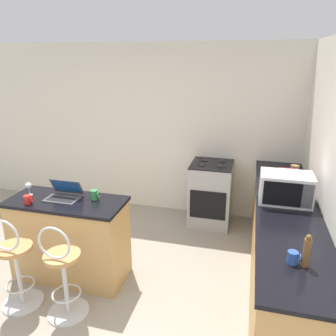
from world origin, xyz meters
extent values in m
plane|color=gray|center=(0.00, 0.00, 0.00)|extent=(20.00, 20.00, 0.00)
cube|color=silver|center=(0.00, 2.59, 1.30)|extent=(12.00, 0.06, 2.60)
cube|color=tan|center=(-0.44, 0.58, 0.45)|extent=(1.24, 0.53, 0.90)
cube|color=black|center=(-0.44, 0.58, 0.92)|extent=(1.27, 0.56, 0.03)
cube|color=tan|center=(1.84, 1.03, 0.45)|extent=(0.61, 3.06, 0.90)
cube|color=black|center=(1.84, 1.03, 0.92)|extent=(0.64, 3.09, 0.03)
cylinder|color=silver|center=(-0.70, 0.03, 0.01)|extent=(0.40, 0.40, 0.02)
cylinder|color=silver|center=(-0.70, 0.03, 0.32)|extent=(0.04, 0.04, 0.62)
torus|color=silver|center=(-0.70, 0.03, 0.23)|extent=(0.28, 0.28, 0.02)
cylinder|color=#B7844C|center=(-0.70, 0.03, 0.64)|extent=(0.34, 0.34, 0.04)
torus|color=silver|center=(-0.70, -0.06, 0.83)|extent=(0.32, 0.02, 0.32)
cylinder|color=silver|center=(-0.18, 0.03, 0.01)|extent=(0.40, 0.40, 0.02)
cylinder|color=silver|center=(-0.18, 0.03, 0.32)|extent=(0.04, 0.04, 0.62)
torus|color=silver|center=(-0.18, 0.03, 0.23)|extent=(0.28, 0.28, 0.02)
cylinder|color=#B7844C|center=(-0.18, 0.03, 0.64)|extent=(0.34, 0.34, 0.04)
torus|color=silver|center=(-0.18, -0.06, 0.83)|extent=(0.32, 0.02, 0.32)
cube|color=#47474C|center=(-0.49, 0.58, 0.94)|extent=(0.36, 0.21, 0.01)
cube|color=black|center=(-0.49, 0.57, 0.95)|extent=(0.30, 0.11, 0.00)
cube|color=#47474C|center=(-0.49, 0.70, 1.04)|extent=(0.36, 0.10, 0.18)
cube|color=#19478C|center=(-0.49, 0.69, 1.05)|extent=(0.32, 0.08, 0.15)
cube|color=silver|center=(1.81, 1.13, 1.09)|extent=(0.52, 0.35, 0.31)
cube|color=black|center=(1.76, 0.95, 1.09)|extent=(0.37, 0.01, 0.25)
cube|color=#4C4C51|center=(2.00, 0.95, 1.09)|extent=(0.10, 0.01, 0.25)
cube|color=red|center=(1.87, 1.60, 1.03)|extent=(0.19, 0.29, 0.18)
cube|color=black|center=(1.83, 1.60, 1.12)|extent=(0.04, 0.21, 0.00)
cube|color=black|center=(1.91, 1.60, 1.12)|extent=(0.04, 0.21, 0.00)
cube|color=black|center=(1.77, 1.60, 1.06)|extent=(0.02, 0.02, 0.02)
cube|color=#9EA3A8|center=(0.91, 2.24, 0.46)|extent=(0.59, 0.60, 0.92)
cube|color=black|center=(0.91, 1.93, 0.42)|extent=(0.50, 0.01, 0.41)
cube|color=black|center=(0.91, 2.24, 0.93)|extent=(0.59, 0.60, 0.02)
cylinder|color=black|center=(0.77, 2.12, 0.94)|extent=(0.11, 0.11, 0.01)
cylinder|color=black|center=(1.04, 2.12, 0.94)|extent=(0.11, 0.11, 0.01)
cylinder|color=black|center=(0.77, 2.36, 0.94)|extent=(0.11, 0.11, 0.01)
cylinder|color=black|center=(1.04, 2.36, 0.94)|extent=(0.11, 0.11, 0.01)
cylinder|color=red|center=(-0.77, 0.41, 0.98)|extent=(0.08, 0.08, 0.09)
torus|color=red|center=(-0.72, 0.41, 0.99)|extent=(0.01, 0.06, 0.06)
cylinder|color=silver|center=(1.98, 1.90, 1.01)|extent=(0.10, 0.10, 0.15)
cylinder|color=olive|center=(1.98, 1.90, 1.10)|extent=(0.10, 0.10, 0.02)
cylinder|color=#338447|center=(-0.16, 0.68, 0.99)|extent=(0.08, 0.08, 0.10)
torus|color=#338447|center=(-0.11, 0.68, 0.99)|extent=(0.01, 0.07, 0.07)
cylinder|color=#2D51AD|center=(1.78, 0.00, 0.99)|extent=(0.08, 0.08, 0.10)
torus|color=#2D51AD|center=(1.84, 0.00, 0.99)|extent=(0.01, 0.06, 0.06)
cylinder|color=silver|center=(-0.90, 0.60, 0.94)|extent=(0.06, 0.06, 0.00)
cylinder|color=silver|center=(-0.90, 0.60, 0.98)|extent=(0.01, 0.01, 0.08)
sphere|color=silver|center=(-0.90, 0.60, 1.05)|extent=(0.07, 0.07, 0.07)
cylinder|color=brown|center=(1.87, -0.01, 1.05)|extent=(0.05, 0.05, 0.22)
sphere|color=brown|center=(1.87, -0.01, 1.18)|extent=(0.04, 0.04, 0.04)
camera|label=1|loc=(1.42, -2.23, 2.38)|focal=35.00mm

